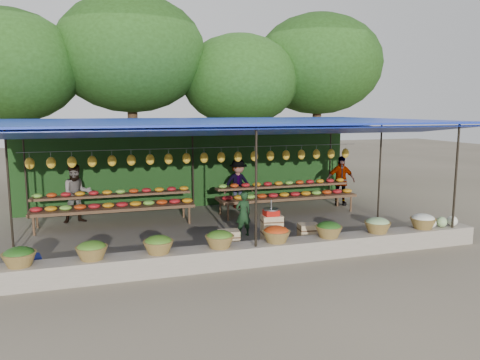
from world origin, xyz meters
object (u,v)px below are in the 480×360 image
object	(u,v)px
blue_crate_back	(27,264)
crate_counter	(271,236)
weighing_scale	(271,212)
vendor_seated	(243,214)

from	to	relation	value
blue_crate_back	crate_counter	bearing A→B (deg)	-13.33
weighing_scale	vendor_seated	distance (m)	1.31
vendor_seated	blue_crate_back	distance (m)	4.92
vendor_seated	crate_counter	bearing A→B (deg)	93.59
weighing_scale	vendor_seated	xyz separation A→B (m)	(-0.23, 1.25, -0.30)
weighing_scale	blue_crate_back	xyz separation A→B (m)	(-4.99, 0.09, -0.70)
blue_crate_back	vendor_seated	bearing A→B (deg)	1.39
blue_crate_back	weighing_scale	bearing A→B (deg)	-13.33
crate_counter	vendor_seated	size ratio (longest dim) A/B	2.17
crate_counter	blue_crate_back	xyz separation A→B (m)	(-4.99, 0.09, -0.16)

